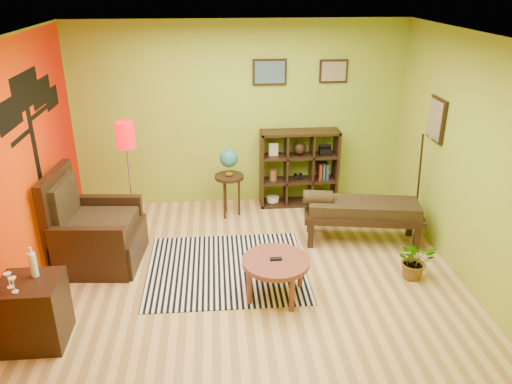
{
  "coord_description": "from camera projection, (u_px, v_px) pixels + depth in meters",
  "views": [
    {
      "loc": [
        -0.38,
        -5.13,
        3.36
      ],
      "look_at": [
        0.07,
        0.14,
        1.05
      ],
      "focal_mm": 35.0,
      "sensor_mm": 36.0,
      "label": 1
    }
  ],
  "objects": [
    {
      "name": "ground",
      "position": [
        251.0,
        276.0,
        6.05
      ],
      "size": [
        5.0,
        5.0,
        0.0
      ],
      "primitive_type": "plane",
      "color": "tan",
      "rests_on": "ground"
    },
    {
      "name": "room_shell",
      "position": [
        242.0,
        133.0,
        5.34
      ],
      "size": [
        5.04,
        4.54,
        2.82
      ],
      "color": "#8FA82C",
      "rests_on": "ground"
    },
    {
      "name": "zebra_rug",
      "position": [
        227.0,
        268.0,
        6.2
      ],
      "size": [
        1.95,
        1.69,
        0.01
      ],
      "primitive_type": "cube",
      "rotation": [
        0.0,
        0.0,
        -0.0
      ],
      "color": "white",
      "rests_on": "ground"
    },
    {
      "name": "coffee_table",
      "position": [
        276.0,
        265.0,
        5.54
      ],
      "size": [
        0.76,
        0.76,
        0.49
      ],
      "color": "brown",
      "rests_on": "ground"
    },
    {
      "name": "armchair",
      "position": [
        93.0,
        235.0,
        6.23
      ],
      "size": [
        1.08,
        1.09,
        1.21
      ],
      "color": "black",
      "rests_on": "ground"
    },
    {
      "name": "side_cabinet",
      "position": [
        33.0,
        312.0,
        4.84
      ],
      "size": [
        0.59,
        0.53,
        1.01
      ],
      "color": "black",
      "rests_on": "ground"
    },
    {
      "name": "floor_lamp",
      "position": [
        126.0,
        146.0,
        6.4
      ],
      "size": [
        0.25,
        0.25,
        1.65
      ],
      "color": "silver",
      "rests_on": "ground"
    },
    {
      "name": "globe_table",
      "position": [
        229.0,
        166.0,
        7.28
      ],
      "size": [
        0.43,
        0.43,
        1.05
      ],
      "color": "black",
      "rests_on": "ground"
    },
    {
      "name": "cube_shelf",
      "position": [
        300.0,
        168.0,
        7.74
      ],
      "size": [
        1.2,
        0.35,
        1.2
      ],
      "color": "black",
      "rests_on": "ground"
    },
    {
      "name": "bench",
      "position": [
        360.0,
        210.0,
        6.68
      ],
      "size": [
        1.63,
        0.81,
        0.73
      ],
      "color": "black",
      "rests_on": "ground"
    },
    {
      "name": "potted_plant",
      "position": [
        415.0,
        264.0,
        5.95
      ],
      "size": [
        0.46,
        0.51,
        0.38
      ],
      "primitive_type": "imported",
      "rotation": [
        0.0,
        0.0,
        -0.07
      ],
      "color": "#26661E",
      "rests_on": "ground"
    }
  ]
}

